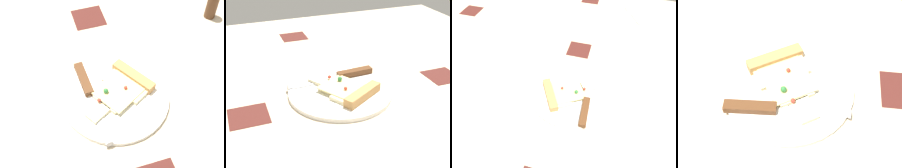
{
  "view_description": "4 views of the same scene",
  "coord_description": "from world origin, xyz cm",
  "views": [
    {
      "loc": [
        20.98,
        42.17,
        68.82
      ],
      "look_at": [
        5.81,
        -6.7,
        1.98
      ],
      "focal_mm": 54.81,
      "sensor_mm": 36.0,
      "label": 1
    },
    {
      "loc": [
        -59.65,
        21.9,
        41.03
      ],
      "look_at": [
        6.36,
        -3.3,
        2.55
      ],
      "focal_mm": 51.22,
      "sensor_mm": 36.0,
      "label": 2
    },
    {
      "loc": [
        14.39,
        -41.71,
        52.33
      ],
      "look_at": [
        3.46,
        -2.92,
        3.63
      ],
      "focal_mm": 30.85,
      "sensor_mm": 36.0,
      "label": 3
    },
    {
      "loc": [
        42.2,
        0.62,
        53.17
      ],
      "look_at": [
        6.26,
        -3.39,
        2.37
      ],
      "focal_mm": 50.83,
      "sensor_mm": 36.0,
      "label": 4
    }
  ],
  "objects": [
    {
      "name": "ground_plane",
      "position": [
        0.0,
        0.02,
        -1.5
      ],
      "size": [
        145.91,
        145.91,
        3.0
      ],
      "color": "#C6B293",
      "rests_on": "ground"
    },
    {
      "name": "plate",
      "position": [
        5.84,
        -3.67,
        0.54
      ],
      "size": [
        26.19,
        26.19,
        1.08
      ],
      "primitive_type": "cylinder",
      "color": "white",
      "rests_on": "ground_plane"
    },
    {
      "name": "knife",
      "position": [
        11.85,
        -5.79,
        1.69
      ],
      "size": [
        3.33,
        24.08,
        2.45
      ],
      "rotation": [
        0.0,
        0.0,
        6.33
      ],
      "color": "silver",
      "rests_on": "plate"
    },
    {
      "name": "pizza_slice",
      "position": [
        3.61,
        -5.02,
        1.87
      ],
      "size": [
        18.94,
        15.61,
        2.49
      ],
      "rotation": [
        0.0,
        0.0,
        5.25
      ],
      "color": "beige",
      "rests_on": "plate"
    }
  ]
}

